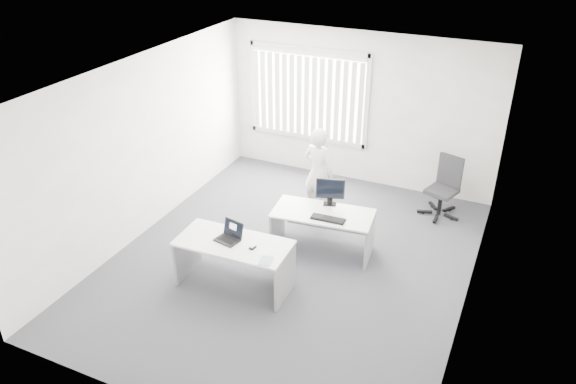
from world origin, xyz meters
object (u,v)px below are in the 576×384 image
at_px(desk_far, 323,223).
at_px(laptop, 227,233).
at_px(person, 319,173).
at_px(monitor, 330,192).
at_px(office_chair, 442,197).
at_px(desk_near, 234,254).

xyz_separation_m(desk_far, laptop, (-0.88, -1.30, 0.34)).
distance_m(desk_far, person, 1.14).
distance_m(desk_far, monitor, 0.48).
xyz_separation_m(office_chair, person, (-1.90, -0.90, 0.46)).
bearing_deg(desk_near, desk_far, 56.32).
xyz_separation_m(person, monitor, (0.48, -0.72, 0.11)).
height_order(desk_near, office_chair, office_chair).
height_order(desk_far, monitor, monitor).
bearing_deg(office_chair, monitor, -112.87).
relative_size(desk_near, desk_far, 1.02).
height_order(person, laptop, person).
relative_size(person, monitor, 3.65).
relative_size(desk_far, laptop, 4.85).
bearing_deg(person, laptop, 96.14).
bearing_deg(laptop, person, 91.44).
distance_m(desk_near, person, 2.32).
relative_size(office_chair, person, 0.66).
height_order(desk_far, person, person).
xyz_separation_m(desk_far, office_chair, (1.43, 1.89, -0.17)).
bearing_deg(office_chair, person, -136.29).
height_order(desk_near, laptop, laptop).
height_order(desk_near, monitor, monitor).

